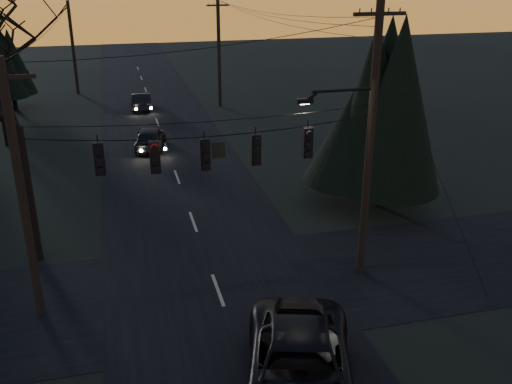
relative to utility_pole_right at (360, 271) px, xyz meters
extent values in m
cube|color=black|center=(-5.50, 10.00, 0.01)|extent=(8.00, 120.00, 0.02)
cube|color=black|center=(-5.50, 0.00, 0.01)|extent=(60.00, 7.00, 0.02)
cylinder|color=black|center=(-5.75, 0.00, 6.10)|extent=(11.50, 0.04, 0.04)
cylinder|color=black|center=(-11.98, 4.03, 2.72)|extent=(0.44, 0.44, 5.44)
cylinder|color=black|center=(3.46, 5.66, 0.80)|extent=(0.36, 0.36, 1.60)
cone|color=black|center=(3.46, 5.66, 4.70)|extent=(4.90, 4.90, 7.00)
cylinder|color=black|center=(-15.28, 20.60, 2.48)|extent=(0.44, 0.44, 4.95)
cylinder|color=black|center=(-16.12, 30.69, 0.80)|extent=(0.36, 0.36, 1.60)
cone|color=black|center=(-16.12, 30.69, 3.84)|extent=(3.43, 3.43, 5.28)
imported|color=black|center=(-4.38, -5.85, 0.87)|extent=(4.57, 6.81, 1.74)
imported|color=black|center=(-6.47, 17.61, 0.70)|extent=(2.45, 4.37, 1.40)
imported|color=black|center=(-6.30, 28.43, 0.65)|extent=(1.79, 4.08, 1.30)
camera|label=1|loc=(-8.52, -17.44, 10.89)|focal=40.00mm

